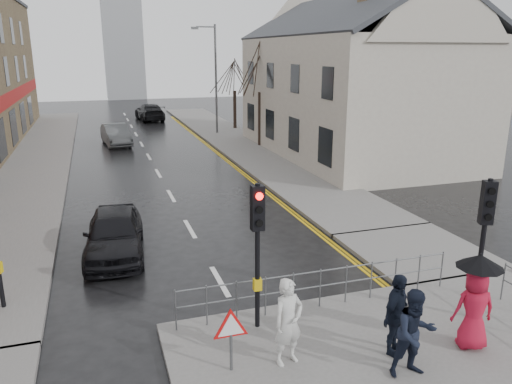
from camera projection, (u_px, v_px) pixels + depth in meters
ground at (252, 337)px, 11.27m from camera, size 120.00×120.00×0.00m
left_pavement at (37, 156)px, 30.38m from camera, size 4.00×44.00×0.14m
right_pavement at (234, 139)px, 36.06m from camera, size 4.00×40.00×0.14m
pavement_bridge_right at (417, 251)px, 15.93m from camera, size 4.00×4.20×0.14m
building_right_cream at (352, 76)px, 30.00m from camera, size 9.00×16.40×10.10m
church_tower at (122, 29)px, 66.02m from camera, size 5.00×5.00×18.00m
traffic_signal_near_left at (257, 231)px, 10.84m from camera, size 0.28×0.27×3.40m
traffic_signal_near_right at (485, 225)px, 11.22m from camera, size 0.34×0.33×3.40m
guard_railing_front at (320, 280)px, 12.17m from camera, size 7.14×0.04×1.00m
warning_sign at (231, 330)px, 9.65m from camera, size 0.80×0.07×1.35m
street_lamp at (214, 72)px, 37.34m from camera, size 1.83×0.25×8.00m
tree_near at (260, 69)px, 32.23m from camera, size 2.40×2.40×6.58m
tree_far at (234, 75)px, 39.90m from camera, size 2.40×2.40×5.64m
pedestrian_a at (288, 322)px, 9.90m from camera, size 0.75×0.59×1.82m
pedestrian_b at (415, 334)px, 9.52m from camera, size 0.92×0.74×1.79m
pedestrian_with_umbrella at (475, 298)px, 10.37m from camera, size 0.99×0.96×2.12m
pedestrian_d at (396, 315)px, 10.22m from camera, size 1.11×0.94×1.78m
car_parked at (114, 233)px, 15.61m from camera, size 2.11×4.49×1.48m
car_mid at (116, 135)px, 34.10m from camera, size 2.02×4.50×1.43m
car_far at (150, 112)px, 46.44m from camera, size 2.50×5.43×1.54m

